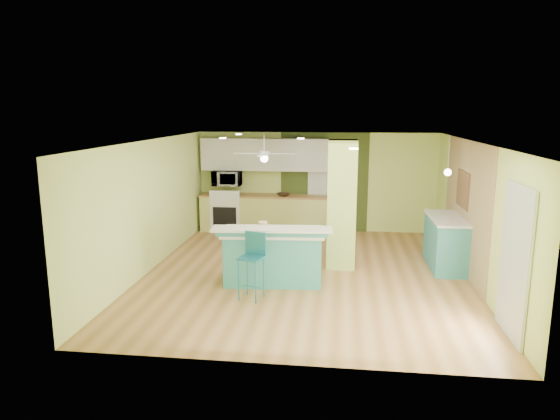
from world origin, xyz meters
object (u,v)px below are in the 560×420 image
at_px(fruit_bowl, 283,195).
at_px(canister, 263,226).
at_px(side_counter, 446,242).
at_px(peninsula, 273,255).
at_px(bar_stool, 253,255).

xyz_separation_m(fruit_bowl, canister, (0.07, -3.68, 0.05)).
bearing_deg(side_counter, peninsula, -158.60).
distance_m(peninsula, bar_stool, 0.87).
bearing_deg(bar_stool, canister, 103.38).
bearing_deg(fruit_bowl, bar_stool, -89.67).
height_order(fruit_bowl, canister, canister).
bearing_deg(peninsula, canister, -177.33).
height_order(peninsula, fruit_bowl, peninsula).
bearing_deg(canister, bar_stool, -92.92).
bearing_deg(bar_stool, fruit_bowl, 106.63).
distance_m(peninsula, canister, 0.56).
relative_size(peninsula, fruit_bowl, 6.51).
xyz_separation_m(peninsula, bar_stool, (-0.22, -0.80, 0.23)).
bearing_deg(canister, fruit_bowl, 91.02).
xyz_separation_m(side_counter, fruit_bowl, (-3.50, 2.39, 0.47)).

